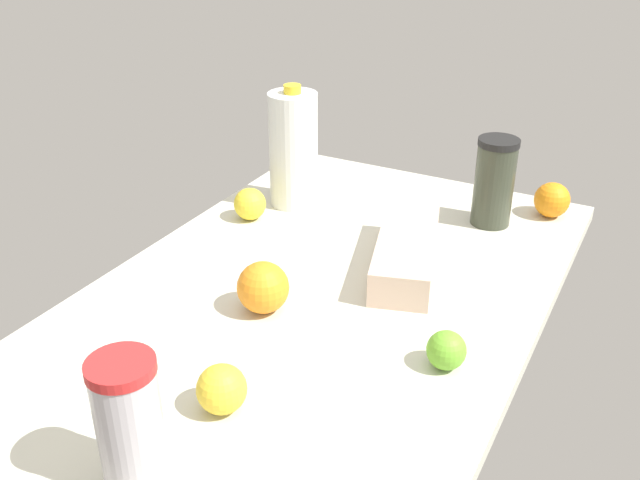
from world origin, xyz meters
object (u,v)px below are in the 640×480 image
at_px(milk_jug, 293,149).
at_px(lemon_loose, 222,389).
at_px(egg_carton, 406,252).
at_px(lime_beside_bowl, 446,350).
at_px(shaker_bottle, 494,182).
at_px(orange_far_back, 552,200).
at_px(tumbler_cup, 129,424).
at_px(lemon_by_jug, 250,204).
at_px(orange_near_front, 263,287).

relative_size(milk_jug, lemon_loose, 3.80).
distance_m(egg_carton, lime_beside_bowl, 0.31).
xyz_separation_m(shaker_bottle, lemon_loose, (0.76, -0.16, -0.06)).
relative_size(milk_jug, orange_far_back, 3.54).
height_order(tumbler_cup, shaker_bottle, shaker_bottle).
bearing_deg(lemon_by_jug, lemon_loose, 29.42).
distance_m(egg_carton, lemon_by_jug, 0.38).
distance_m(egg_carton, milk_jug, 0.38).
bearing_deg(orange_near_front, lime_beside_bowl, 89.24).
bearing_deg(orange_near_front, orange_far_back, 150.05).
bearing_deg(orange_near_front, lemon_by_jug, -143.39).
bearing_deg(milk_jug, egg_carton, 64.61).
relative_size(tumbler_cup, lemon_loose, 2.55).
distance_m(lime_beside_bowl, orange_far_back, 0.62).
distance_m(egg_carton, shaker_bottle, 0.29).
xyz_separation_m(shaker_bottle, orange_far_back, (-0.10, 0.11, -0.06)).
bearing_deg(egg_carton, lemon_loose, -25.27).
bearing_deg(orange_near_front, lemon_loose, 19.22).
xyz_separation_m(lemon_by_jug, orange_near_front, (0.29, 0.22, 0.01)).
bearing_deg(lemon_by_jug, egg_carton, 83.74).
bearing_deg(orange_near_front, shaker_bottle, 154.51).
relative_size(egg_carton, lemon_loose, 4.31).
xyz_separation_m(milk_jug, lemon_loose, (0.65, 0.26, -0.09)).
bearing_deg(lime_beside_bowl, orange_far_back, 177.66).
distance_m(lime_beside_bowl, orange_near_front, 0.33).
distance_m(tumbler_cup, lemon_by_jug, 0.75).
xyz_separation_m(lime_beside_bowl, orange_far_back, (-0.62, 0.03, 0.01)).
bearing_deg(tumbler_cup, milk_jug, -163.33).
bearing_deg(orange_far_back, shaker_bottle, -48.07).
height_order(tumbler_cup, lemon_loose, tumbler_cup).
relative_size(egg_carton, lemon_by_jug, 4.42).
relative_size(orange_near_front, orange_far_back, 1.17).
height_order(egg_carton, orange_far_back, orange_far_back).
relative_size(tumbler_cup, orange_near_front, 2.03).
relative_size(tumbler_cup, shaker_bottle, 0.96).
xyz_separation_m(shaker_bottle, orange_near_front, (0.52, -0.25, -0.05)).
bearing_deg(shaker_bottle, lime_beside_bowl, 8.87).
xyz_separation_m(lemon_loose, orange_far_back, (-0.86, 0.27, 0.00)).
height_order(shaker_bottle, lemon_by_jug, shaker_bottle).
relative_size(egg_carton, tumbler_cup, 1.69).
bearing_deg(lemon_loose, egg_carton, 171.44).
relative_size(shaker_bottle, lime_beside_bowl, 3.10).
bearing_deg(shaker_bottle, milk_jug, -75.87).
bearing_deg(orange_near_front, egg_carton, 147.66).
bearing_deg(tumbler_cup, shaker_bottle, 169.00).
xyz_separation_m(tumbler_cup, lemon_by_jug, (-0.70, -0.29, -0.06)).
relative_size(lime_beside_bowl, orange_near_front, 0.68).
height_order(egg_carton, lime_beside_bowl, egg_carton).
xyz_separation_m(milk_jug, shaker_bottle, (-0.11, 0.42, -0.03)).
distance_m(tumbler_cup, shaker_bottle, 0.94).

